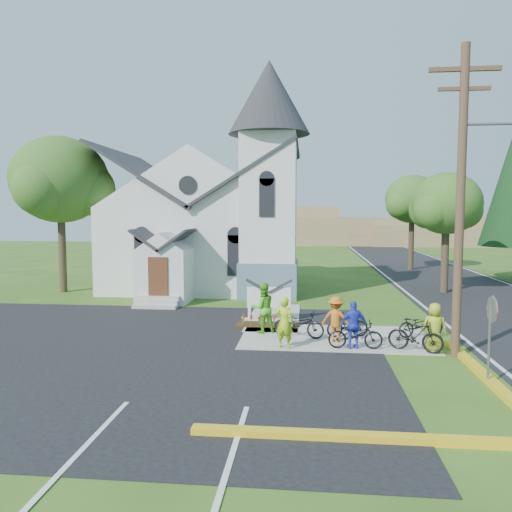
# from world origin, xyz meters

# --- Properties ---
(ground) EXTENTS (120.00, 120.00, 0.00)m
(ground) POSITION_xyz_m (0.00, 0.00, 0.00)
(ground) COLOR #315418
(ground) RESTS_ON ground
(parking_lot) EXTENTS (20.00, 16.00, 0.02)m
(parking_lot) POSITION_xyz_m (-7.00, -2.00, 0.01)
(parking_lot) COLOR black
(parking_lot) RESTS_ON ground
(road) EXTENTS (8.00, 90.00, 0.02)m
(road) POSITION_xyz_m (10.00, 15.00, 0.01)
(road) COLOR black
(road) RESTS_ON ground
(sidewalk) EXTENTS (7.00, 4.00, 0.05)m
(sidewalk) POSITION_xyz_m (1.50, 0.50, 0.03)
(sidewalk) COLOR gray
(sidewalk) RESTS_ON ground
(church) EXTENTS (12.35, 12.00, 13.00)m
(church) POSITION_xyz_m (-5.48, 12.48, 5.25)
(church) COLOR white
(church) RESTS_ON ground
(church_sign) EXTENTS (2.20, 0.40, 1.70)m
(church_sign) POSITION_xyz_m (-1.20, 3.20, 1.03)
(church_sign) COLOR gray
(church_sign) RESTS_ON ground
(flower_bed) EXTENTS (2.60, 1.10, 0.07)m
(flower_bed) POSITION_xyz_m (-1.20, 2.30, 0.04)
(flower_bed) COLOR #371F0F
(flower_bed) RESTS_ON ground
(utility_pole) EXTENTS (3.45, 0.28, 10.00)m
(utility_pole) POSITION_xyz_m (5.36, -1.50, 5.40)
(utility_pole) COLOR #433021
(utility_pole) RESTS_ON ground
(stop_sign) EXTENTS (0.11, 0.76, 2.48)m
(stop_sign) POSITION_xyz_m (5.43, -4.20, 1.78)
(stop_sign) COLOR gray
(stop_sign) RESTS_ON ground
(tree_lot_corner) EXTENTS (5.60, 5.60, 9.15)m
(tree_lot_corner) POSITION_xyz_m (-14.00, 10.00, 6.60)
(tree_lot_corner) COLOR #392C1F
(tree_lot_corner) RESTS_ON ground
(tree_road_near) EXTENTS (4.00, 4.00, 7.05)m
(tree_road_near) POSITION_xyz_m (8.50, 12.00, 5.21)
(tree_road_near) COLOR #392C1F
(tree_road_near) RESTS_ON ground
(tree_road_mid) EXTENTS (4.40, 4.40, 7.80)m
(tree_road_mid) POSITION_xyz_m (9.00, 24.00, 5.78)
(tree_road_mid) COLOR #392C1F
(tree_road_mid) RESTS_ON ground
(distant_hills) EXTENTS (61.00, 10.00, 5.60)m
(distant_hills) POSITION_xyz_m (3.36, 56.33, 2.17)
(distant_hills) COLOR olive
(distant_hills) RESTS_ON ground
(cyclist_0) EXTENTS (0.75, 0.60, 1.78)m
(cyclist_0) POSITION_xyz_m (-0.32, -1.20, 0.94)
(cyclist_0) COLOR #9FD218
(cyclist_0) RESTS_ON sidewalk
(bike_0) EXTENTS (2.04, 1.14, 1.01)m
(bike_0) POSITION_xyz_m (0.15, 0.32, 0.56)
(bike_0) COLOR black
(bike_0) RESTS_ON sidewalk
(cyclist_1) EXTENTS (1.17, 1.06, 1.95)m
(cyclist_1) POSITION_xyz_m (-1.26, 0.95, 1.02)
(cyclist_1) COLOR #50B622
(cyclist_1) RESTS_ON sidewalk
(bike_1) EXTENTS (1.65, 0.77, 0.95)m
(bike_1) POSITION_xyz_m (1.96, 0.53, 0.53)
(bike_1) COLOR black
(bike_1) RESTS_ON sidewalk
(cyclist_2) EXTENTS (1.03, 0.58, 1.65)m
(cyclist_2) POSITION_xyz_m (2.04, -1.04, 0.87)
(cyclist_2) COLOR blue
(cyclist_2) RESTS_ON sidewalk
(bike_2) EXTENTS (1.87, 0.68, 0.98)m
(bike_2) POSITION_xyz_m (2.10, -1.06, 0.54)
(bike_2) COLOR black
(bike_2) RESTS_ON sidewalk
(cyclist_3) EXTENTS (1.21, 0.90, 1.66)m
(cyclist_3) POSITION_xyz_m (1.49, -0.17, 0.88)
(cyclist_3) COLOR #C66416
(cyclist_3) RESTS_ON sidewalk
(bike_3) EXTENTS (1.90, 1.22, 1.11)m
(bike_3) POSITION_xyz_m (4.08, -1.20, 0.60)
(bike_3) COLOR black
(bike_3) RESTS_ON sidewalk
(cyclist_4) EXTENTS (0.90, 0.68, 1.67)m
(cyclist_4) POSITION_xyz_m (4.70, -1.20, 0.88)
(cyclist_4) COLOR #A4B421
(cyclist_4) RESTS_ON sidewalk
(bike_4) EXTENTS (1.92, 1.17, 0.95)m
(bike_4) POSITION_xyz_m (4.70, 0.81, 0.53)
(bike_4) COLOR black
(bike_4) RESTS_ON sidewalk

